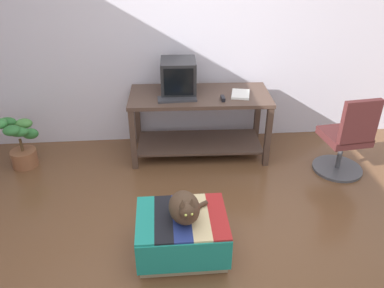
# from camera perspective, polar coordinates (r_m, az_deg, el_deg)

# --- Properties ---
(ground_plane) EXTENTS (14.00, 14.00, 0.00)m
(ground_plane) POSITION_cam_1_polar(r_m,az_deg,el_deg) (3.24, 0.01, -16.14)
(ground_plane) COLOR brown
(back_wall) EXTENTS (8.00, 0.10, 2.60)m
(back_wall) POSITION_cam_1_polar(r_m,az_deg,el_deg) (4.42, -2.29, 16.31)
(back_wall) COLOR silver
(back_wall) RESTS_ON ground_plane
(desk) EXTENTS (1.53, 0.71, 0.73)m
(desk) POSITION_cam_1_polar(r_m,az_deg,el_deg) (4.28, 1.10, 4.48)
(desk) COLOR #4C382D
(desk) RESTS_ON ground_plane
(tv_monitor) EXTENTS (0.38, 0.39, 0.36)m
(tv_monitor) POSITION_cam_1_polar(r_m,az_deg,el_deg) (4.16, -2.01, 9.80)
(tv_monitor) COLOR #28282B
(tv_monitor) RESTS_ON desk
(keyboard) EXTENTS (0.41, 0.17, 0.02)m
(keyboard) POSITION_cam_1_polar(r_m,az_deg,el_deg) (4.04, -2.20, 6.63)
(keyboard) COLOR #333338
(keyboard) RESTS_ON desk
(book) EXTENTS (0.24, 0.29, 0.02)m
(book) POSITION_cam_1_polar(r_m,az_deg,el_deg) (4.18, 7.14, 7.27)
(book) COLOR white
(book) RESTS_ON desk
(ottoman_with_blanket) EXTENTS (0.70, 0.57, 0.36)m
(ottoman_with_blanket) POSITION_cam_1_polar(r_m,az_deg,el_deg) (3.15, -1.48, -13.15)
(ottoman_with_blanket) COLOR tan
(ottoman_with_blanket) RESTS_ON ground_plane
(cat) EXTENTS (0.33, 0.36, 0.28)m
(cat) POSITION_cam_1_polar(r_m,az_deg,el_deg) (2.93, -1.07, -9.35)
(cat) COLOR #473323
(cat) RESTS_ON ottoman_with_blanket
(potted_plant) EXTENTS (0.42, 0.35, 0.59)m
(potted_plant) POSITION_cam_1_polar(r_m,az_deg,el_deg) (4.53, -23.98, 0.30)
(potted_plant) COLOR brown
(potted_plant) RESTS_ON ground_plane
(office_chair) EXTENTS (0.52, 0.52, 0.89)m
(office_chair) POSITION_cam_1_polar(r_m,az_deg,el_deg) (4.27, 21.75, 0.43)
(office_chair) COLOR #4C4C51
(office_chair) RESTS_ON ground_plane
(stapler) EXTENTS (0.04, 0.11, 0.04)m
(stapler) POSITION_cam_1_polar(r_m,az_deg,el_deg) (4.04, 4.56, 6.70)
(stapler) COLOR black
(stapler) RESTS_ON desk
(pen) EXTENTS (0.10, 0.11, 0.01)m
(pen) POSITION_cam_1_polar(r_m,az_deg,el_deg) (4.22, 6.82, 7.40)
(pen) COLOR #2351B2
(pen) RESTS_ON desk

